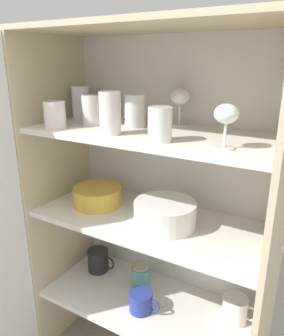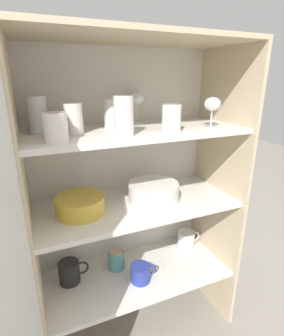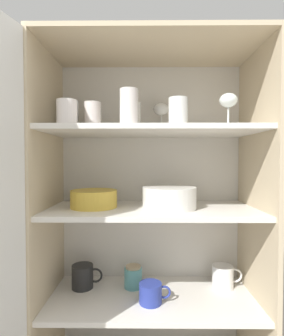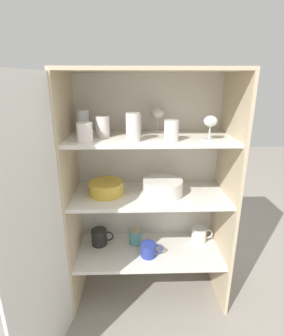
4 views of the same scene
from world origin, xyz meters
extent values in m
cube|color=silver|center=(0.00, 0.39, 0.67)|extent=(0.90, 0.02, 1.35)
cube|color=#CCB793|center=(-0.44, 0.19, 0.67)|extent=(0.02, 0.41, 1.35)
cube|color=#CCB793|center=(0.44, 0.19, 0.67)|extent=(0.02, 0.41, 1.35)
cube|color=#CCB793|center=(0.00, 0.19, 1.36)|extent=(0.90, 0.41, 0.02)
cube|color=silver|center=(0.00, 0.19, 0.30)|extent=(0.87, 0.38, 0.02)
cube|color=silver|center=(0.00, 0.19, 0.68)|extent=(0.87, 0.38, 0.02)
cube|color=silver|center=(0.00, 0.19, 1.01)|extent=(0.87, 0.38, 0.02)
cylinder|color=white|center=(-0.36, 0.26, 1.09)|extent=(0.07, 0.07, 0.13)
cylinder|color=silver|center=(-0.32, 0.07, 1.07)|extent=(0.08, 0.08, 0.09)
cylinder|color=silver|center=(-0.09, 0.08, 1.09)|extent=(0.07, 0.07, 0.14)
cylinder|color=silver|center=(-0.25, 0.18, 1.08)|extent=(0.07, 0.07, 0.11)
cylinder|color=white|center=(-0.08, 0.22, 1.08)|extent=(0.07, 0.07, 0.12)
cylinder|color=white|center=(0.10, 0.07, 1.07)|extent=(0.07, 0.07, 0.10)
cylinder|color=white|center=(0.05, 0.32, 1.03)|extent=(0.07, 0.07, 0.01)
cylinder|color=white|center=(0.05, 0.32, 1.07)|extent=(0.01, 0.01, 0.07)
ellipsoid|color=white|center=(0.05, 0.32, 1.13)|extent=(0.07, 0.07, 0.06)
cylinder|color=white|center=(0.29, 0.08, 1.03)|extent=(0.06, 0.06, 0.01)
cylinder|color=white|center=(0.29, 0.08, 1.06)|extent=(0.01, 0.01, 0.06)
ellipsoid|color=white|center=(0.29, 0.08, 1.12)|extent=(0.07, 0.07, 0.05)
cylinder|color=white|center=(0.07, 0.17, 0.70)|extent=(0.22, 0.22, 0.01)
cylinder|color=white|center=(0.07, 0.17, 0.70)|extent=(0.22, 0.22, 0.01)
cylinder|color=white|center=(0.07, 0.17, 0.71)|extent=(0.22, 0.22, 0.01)
cylinder|color=white|center=(0.07, 0.17, 0.72)|extent=(0.22, 0.22, 0.01)
cylinder|color=white|center=(0.07, 0.17, 0.73)|extent=(0.22, 0.22, 0.01)
cylinder|color=white|center=(0.07, 0.17, 0.74)|extent=(0.22, 0.22, 0.01)
cylinder|color=white|center=(0.07, 0.17, 0.75)|extent=(0.22, 0.22, 0.01)
cylinder|color=white|center=(0.07, 0.17, 0.76)|extent=(0.22, 0.22, 0.01)
cylinder|color=white|center=(0.07, 0.17, 0.77)|extent=(0.22, 0.22, 0.01)
cylinder|color=white|center=(0.07, 0.17, 0.78)|extent=(0.22, 0.22, 0.01)
cylinder|color=gold|center=(-0.25, 0.19, 0.73)|extent=(0.20, 0.20, 0.07)
torus|color=gold|center=(-0.25, 0.19, 0.76)|extent=(0.19, 0.19, 0.01)
cylinder|color=white|center=(0.33, 0.27, 0.36)|extent=(0.09, 0.09, 0.10)
torus|color=white|center=(0.38, 0.27, 0.37)|extent=(0.06, 0.01, 0.06)
cylinder|color=#283893|center=(-0.01, 0.13, 0.35)|extent=(0.09, 0.09, 0.08)
torus|color=#283893|center=(0.05, 0.13, 0.35)|extent=(0.05, 0.01, 0.05)
cylinder|color=black|center=(-0.31, 0.26, 0.36)|extent=(0.10, 0.10, 0.10)
torus|color=black|center=(-0.25, 0.26, 0.37)|extent=(0.07, 0.01, 0.07)
cylinder|color=#5BA3A8|center=(-0.08, 0.26, 0.36)|extent=(0.08, 0.08, 0.09)
cylinder|color=tan|center=(-0.08, 0.26, 0.41)|extent=(0.07, 0.07, 0.01)
camera|label=1|loc=(0.54, -0.78, 1.25)|focal=35.00mm
camera|label=2|loc=(-0.39, -0.79, 1.22)|focal=28.00mm
camera|label=3|loc=(-0.03, -0.92, 0.89)|focal=28.00mm
camera|label=4|loc=(-0.08, -1.18, 1.31)|focal=28.00mm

